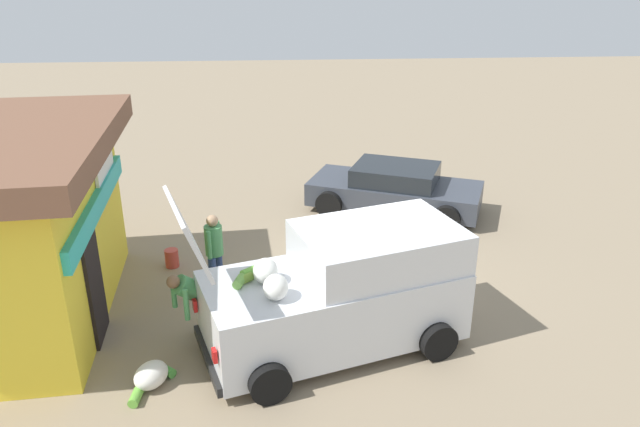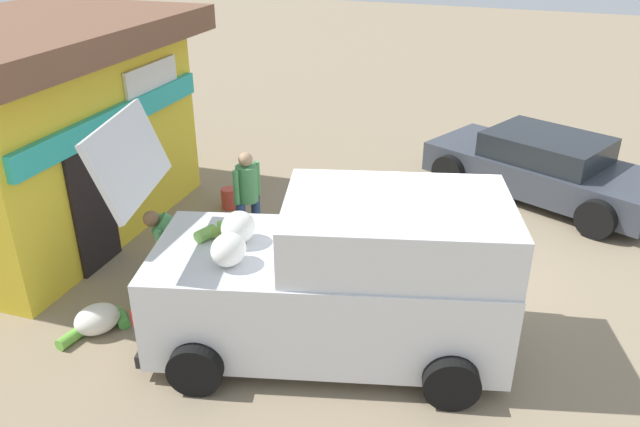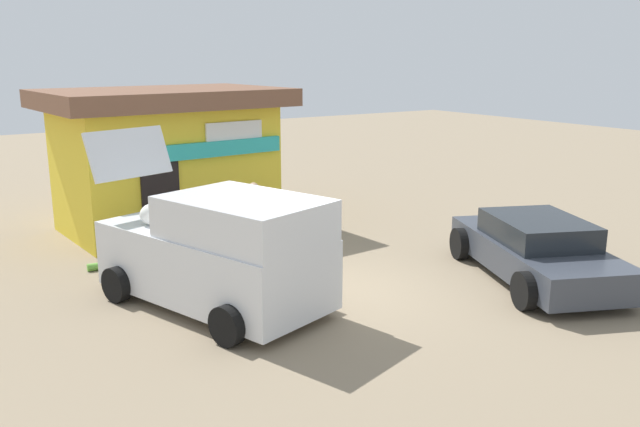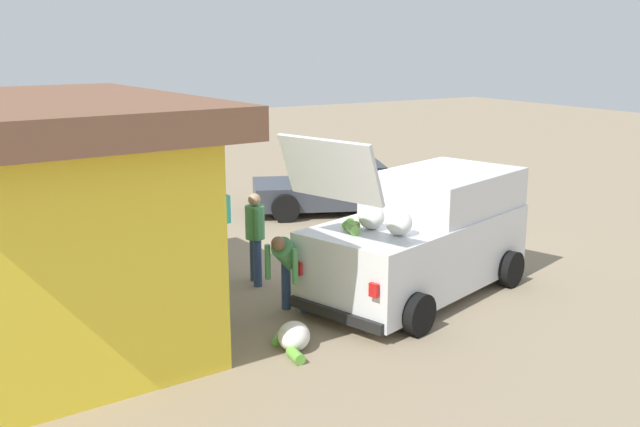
# 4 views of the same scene
# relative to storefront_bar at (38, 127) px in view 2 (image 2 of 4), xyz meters

# --- Properties ---
(ground_plane) EXTENTS (60.00, 60.00, 0.00)m
(ground_plane) POSITION_rel_storefront_bar_xyz_m (0.73, -6.19, -1.81)
(ground_plane) COLOR gray
(storefront_bar) EXTENTS (5.89, 4.24, 3.45)m
(storefront_bar) POSITION_rel_storefront_bar_xyz_m (0.00, 0.00, 0.00)
(storefront_bar) COLOR yellow
(storefront_bar) RESTS_ON ground_plane
(delivery_van) EXTENTS (3.18, 4.87, 2.90)m
(delivery_van) POSITION_rel_storefront_bar_xyz_m (-1.20, -5.71, -0.82)
(delivery_van) COLOR silver
(delivery_van) RESTS_ON ground_plane
(parked_sedan) EXTENTS (3.38, 4.67, 1.22)m
(parked_sedan) POSITION_rel_storefront_bar_xyz_m (4.56, -7.68, -1.22)
(parked_sedan) COLOR #383D47
(parked_sedan) RESTS_ON ground_plane
(vendor_standing) EXTENTS (0.55, 0.42, 1.63)m
(vendor_standing) POSITION_rel_storefront_bar_xyz_m (0.64, -3.45, -0.86)
(vendor_standing) COLOR navy
(vendor_standing) RESTS_ON ground_plane
(customer_bending) EXTENTS (0.71, 0.74, 1.36)m
(customer_bending) POSITION_rel_storefront_bar_xyz_m (-0.99, -3.25, -0.97)
(customer_bending) COLOR navy
(customer_bending) RESTS_ON ground_plane
(unloaded_banana_pile) EXTENTS (1.00, 0.68, 0.39)m
(unloaded_banana_pile) POSITION_rel_storefront_bar_xyz_m (-2.15, -2.68, -1.64)
(unloaded_banana_pile) COLOR silver
(unloaded_banana_pile) RESTS_ON ground_plane
(paint_bucket) EXTENTS (0.28, 0.28, 0.39)m
(paint_bucket) POSITION_rel_storefront_bar_xyz_m (1.79, -2.40, -1.62)
(paint_bucket) COLOR #BF3F33
(paint_bucket) RESTS_ON ground_plane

